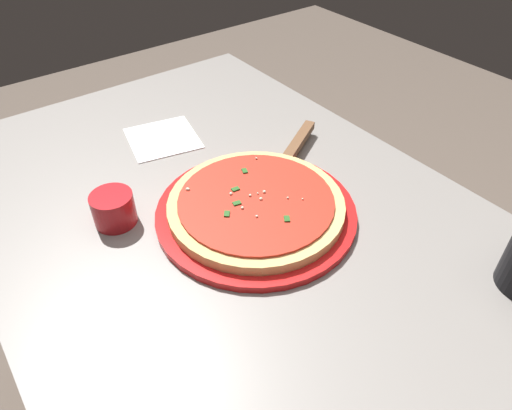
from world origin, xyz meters
The scene contains 6 objects.
restaurant_table centered at (0.00, 0.00, 0.61)m, with size 1.12×0.69×0.76m.
serving_plate centered at (-0.02, 0.03, 0.77)m, with size 0.30×0.30×0.01m, color red.
pizza centered at (-0.02, 0.03, 0.78)m, with size 0.27×0.27×0.02m.
pizza_server centered at (-0.10, 0.16, 0.78)m, with size 0.15×0.21×0.01m.
cup_small_sauce centered at (-0.14, -0.15, 0.79)m, with size 0.06×0.06×0.05m, color #B2191E.
napkin_folded_right centered at (-0.30, 0.02, 0.76)m, with size 0.13×0.12×0.00m, color white.
Camera 1 is at (0.40, -0.29, 1.24)m, focal length 32.64 mm.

